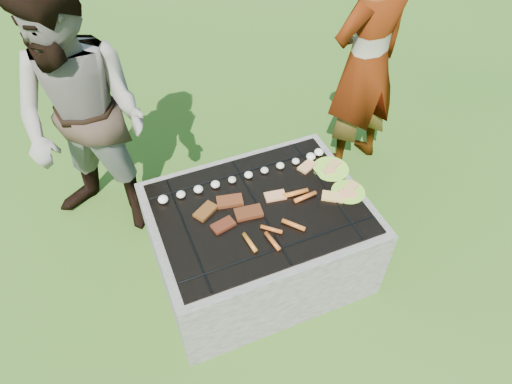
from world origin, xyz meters
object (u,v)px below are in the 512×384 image
(plate_near, at_px, (348,192))
(bystander, at_px, (85,123))
(cook, at_px, (367,63))
(fire_pit, at_px, (259,241))
(plate_far, at_px, (331,169))

(plate_near, distance_m, bystander, 1.69)
(cook, bearing_deg, bystander, -12.78)
(plate_near, height_order, cook, cook)
(fire_pit, distance_m, bystander, 1.32)
(cook, xyz_separation_m, bystander, (-1.98, 0.09, -0.00))
(plate_far, xyz_separation_m, cook, (0.59, 0.61, 0.30))
(plate_far, height_order, bystander, bystander)
(cook, relative_size, bystander, 1.00)
(plate_far, relative_size, bystander, 0.14)
(fire_pit, distance_m, plate_far, 0.66)
(cook, height_order, bystander, cook)
(fire_pit, height_order, cook, cook)
(fire_pit, xyz_separation_m, cook, (1.15, 0.74, 0.62))
(plate_far, bearing_deg, plate_near, -90.10)
(fire_pit, xyz_separation_m, bystander, (-0.83, 0.83, 0.62))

